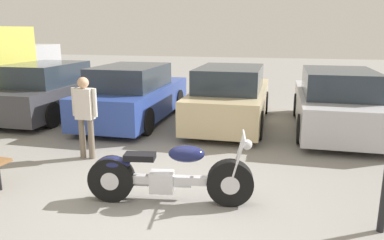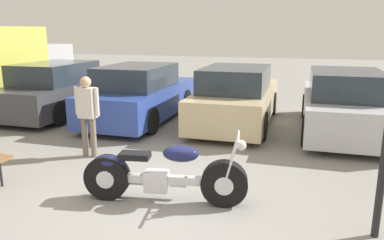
{
  "view_description": "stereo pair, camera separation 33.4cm",
  "coord_description": "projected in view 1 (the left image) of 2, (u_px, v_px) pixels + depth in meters",
  "views": [
    {
      "loc": [
        1.59,
        -4.73,
        2.47
      ],
      "look_at": [
        0.03,
        1.79,
        0.85
      ],
      "focal_mm": 35.0,
      "sensor_mm": 36.0,
      "label": 1
    },
    {
      "loc": [
        1.91,
        -4.64,
        2.47
      ],
      "look_at": [
        0.03,
        1.79,
        0.85
      ],
      "focal_mm": 35.0,
      "sensor_mm": 36.0,
      "label": 2
    }
  ],
  "objects": [
    {
      "name": "parked_car_blue",
      "position": [
        134.0,
        95.0,
        10.31
      ],
      "size": [
        1.87,
        4.52,
        1.54
      ],
      "color": "#2D479E",
      "rests_on": "ground_plane"
    },
    {
      "name": "parked_car_silver",
      "position": [
        336.0,
        103.0,
        9.23
      ],
      "size": [
        1.87,
        4.52,
        1.54
      ],
      "color": "#BCBCC1",
      "rests_on": "ground_plane"
    },
    {
      "name": "person_standing",
      "position": [
        85.0,
        111.0,
        7.18
      ],
      "size": [
        0.52,
        0.22,
        1.6
      ],
      "color": "#726656",
      "rests_on": "ground_plane"
    },
    {
      "name": "motorcycle",
      "position": [
        168.0,
        176.0,
        5.42
      ],
      "size": [
        2.41,
        0.75,
        1.05
      ],
      "color": "black",
      "rests_on": "ground_plane"
    },
    {
      "name": "parked_car_champagne",
      "position": [
        230.0,
        97.0,
        9.97
      ],
      "size": [
        1.87,
        4.52,
        1.54
      ],
      "color": "#C6B284",
      "rests_on": "ground_plane"
    },
    {
      "name": "parked_car_dark_grey",
      "position": [
        51.0,
        91.0,
        10.99
      ],
      "size": [
        1.87,
        4.52,
        1.54
      ],
      "color": "#3D3D42",
      "rests_on": "ground_plane"
    },
    {
      "name": "ground_plane",
      "position": [
        161.0,
        205.0,
        5.41
      ],
      "size": [
        60.0,
        60.0,
        0.0
      ],
      "primitive_type": "plane",
      "color": "gray"
    }
  ]
}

